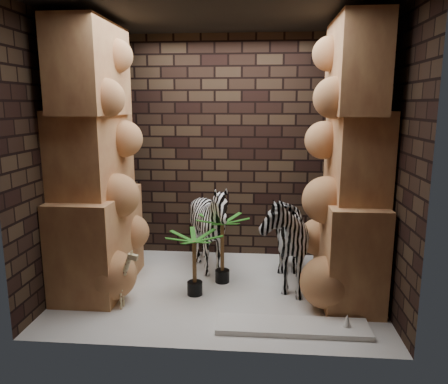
# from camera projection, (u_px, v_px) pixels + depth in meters

# --- Properties ---
(floor) EXTENTS (3.50, 3.50, 0.00)m
(floor) POSITION_uv_depth(u_px,v_px,m) (219.00, 289.00, 4.96)
(floor) COLOR beige
(floor) RESTS_ON ground
(ceiling) EXTENTS (3.50, 3.50, 0.00)m
(ceiling) POSITION_uv_depth(u_px,v_px,m) (219.00, 13.00, 4.36)
(ceiling) COLOR black
(ceiling) RESTS_ON ground
(wall_back) EXTENTS (3.50, 0.00, 3.50)m
(wall_back) POSITION_uv_depth(u_px,v_px,m) (228.00, 148.00, 5.88)
(wall_back) COLOR black
(wall_back) RESTS_ON ground
(wall_front) EXTENTS (3.50, 0.00, 3.50)m
(wall_front) POSITION_uv_depth(u_px,v_px,m) (204.00, 179.00, 3.44)
(wall_front) COLOR black
(wall_front) RESTS_ON ground
(wall_left) EXTENTS (0.00, 3.00, 3.00)m
(wall_left) POSITION_uv_depth(u_px,v_px,m) (63.00, 158.00, 4.81)
(wall_left) COLOR black
(wall_left) RESTS_ON ground
(wall_right) EXTENTS (0.00, 3.00, 3.00)m
(wall_right) POSITION_uv_depth(u_px,v_px,m) (385.00, 162.00, 4.51)
(wall_right) COLOR black
(wall_right) RESTS_ON ground
(rock_pillar_left) EXTENTS (0.68, 1.30, 3.00)m
(rock_pillar_left) POSITION_uv_depth(u_px,v_px,m) (94.00, 158.00, 4.78)
(rock_pillar_left) COLOR tan
(rock_pillar_left) RESTS_ON floor
(rock_pillar_right) EXTENTS (0.58, 1.25, 3.00)m
(rock_pillar_right) POSITION_uv_depth(u_px,v_px,m) (353.00, 161.00, 4.54)
(rock_pillar_right) COLOR tan
(rock_pillar_right) RESTS_ON floor
(zebra_right) EXTENTS (0.71, 1.19, 1.36)m
(zebra_right) POSITION_uv_depth(u_px,v_px,m) (281.00, 228.00, 4.99)
(zebra_right) COLOR white
(zebra_right) RESTS_ON floor
(zebra_left) EXTENTS (1.31, 1.44, 1.07)m
(zebra_left) POSITION_uv_depth(u_px,v_px,m) (210.00, 232.00, 5.36)
(zebra_left) COLOR white
(zebra_left) RESTS_ON floor
(giraffe_toy) EXTENTS (0.34, 0.13, 0.65)m
(giraffe_toy) POSITION_uv_depth(u_px,v_px,m) (113.00, 278.00, 4.46)
(giraffe_toy) COLOR beige
(giraffe_toy) RESTS_ON floor
(palm_front) EXTENTS (0.36, 0.36, 0.82)m
(palm_front) POSITION_uv_depth(u_px,v_px,m) (222.00, 249.00, 5.09)
(palm_front) COLOR #174F13
(palm_front) RESTS_ON floor
(palm_back) EXTENTS (0.36, 0.36, 0.72)m
(palm_back) POSITION_uv_depth(u_px,v_px,m) (194.00, 264.00, 4.76)
(palm_back) COLOR #174F13
(palm_back) RESTS_ON floor
(surfboard) EXTENTS (1.44, 0.36, 0.05)m
(surfboard) POSITION_uv_depth(u_px,v_px,m) (292.00, 327.00, 4.08)
(surfboard) COLOR white
(surfboard) RESTS_ON floor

